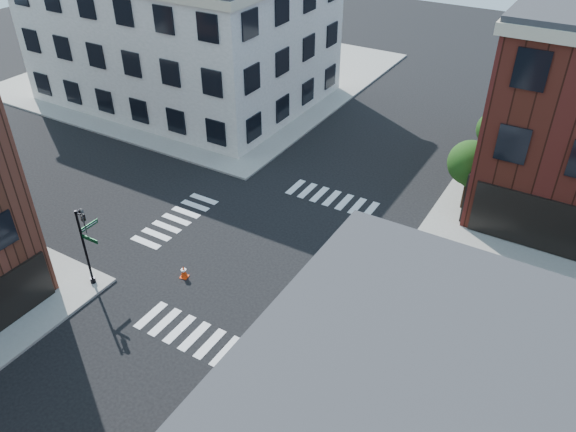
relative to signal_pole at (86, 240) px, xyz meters
The scene contains 8 objects.
ground 9.90m from the signal_pole, 44.81° to the left, with size 120.00×120.00×0.00m, color black.
sidewalk_nw 31.27m from the signal_pole, 117.29° to the left, with size 30.00×30.00×0.15m, color gray.
building_nw 25.92m from the signal_pole, 118.43° to the left, with size 22.00×16.00×11.00m, color beige.
tree_near 21.94m from the signal_pole, 49.38° to the left, with size 2.69×2.69×4.49m.
tree_far 26.78m from the signal_pole, 57.77° to the left, with size 2.43×2.43×4.07m.
signal_pole is the anchor object (origin of this frame).
box_truck 18.59m from the signal_pole, 13.64° to the left, with size 8.79×3.12×3.92m.
traffic_cone 5.16m from the signal_pole, 37.54° to the left, with size 0.48×0.48×0.75m.
Camera 1 is at (13.20, -20.59, 19.35)m, focal length 35.00 mm.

